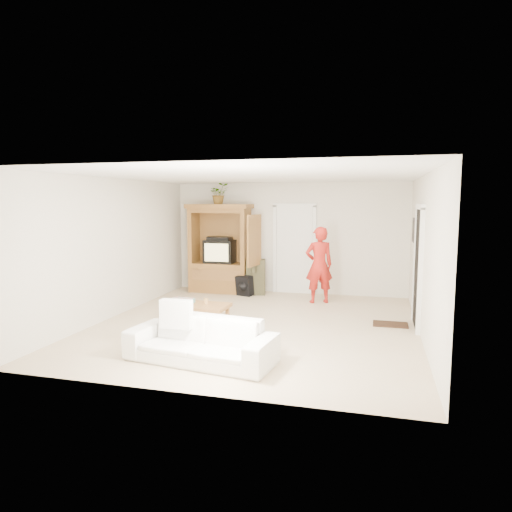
{
  "coord_description": "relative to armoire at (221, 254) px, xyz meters",
  "views": [
    {
      "loc": [
        2.02,
        -7.59,
        2.18
      ],
      "look_at": [
        -0.16,
        0.6,
        1.15
      ],
      "focal_mm": 32.0,
      "sensor_mm": 36.0,
      "label": 1
    }
  ],
  "objects": [
    {
      "name": "ceiling",
      "position": [
        1.58,
        -2.66,
        1.69
      ],
      "size": [
        6.0,
        6.0,
        0.0
      ],
      "primitive_type": "plane",
      "rotation": [
        3.14,
        0.0,
        0.0
      ],
      "color": "white",
      "rests_on": "floor"
    },
    {
      "name": "towel",
      "position": [
        0.35,
        -3.07,
        -0.46
      ],
      "size": [
        0.4,
        0.3,
        0.08
      ],
      "primitive_type": "cube",
      "rotation": [
        0.0,
        0.0,
        -0.07
      ],
      "color": "#FF5854",
      "rests_on": "coffee_table"
    },
    {
      "name": "backpack_olive",
      "position": [
        0.89,
        -0.09,
        -0.5
      ],
      "size": [
        0.49,
        0.4,
        0.82
      ],
      "primitive_type": null,
      "rotation": [
        0.0,
        0.0,
        0.2
      ],
      "color": "#47442B",
      "rests_on": "floor"
    },
    {
      "name": "plant",
      "position": [
        -0.02,
        -0.03,
        1.43
      ],
      "size": [
        0.58,
        0.56,
        0.49
      ],
      "primitive_type": "imported",
      "rotation": [
        0.0,
        0.0,
        0.59
      ],
      "color": "#4C7238",
      "rests_on": "armoire"
    },
    {
      "name": "armoire",
      "position": [
        0.0,
        0.0,
        0.0
      ],
      "size": [
        1.82,
        1.14,
        2.1
      ],
      "color": "brown",
      "rests_on": "floor"
    },
    {
      "name": "doormat",
      "position": [
        3.88,
        -2.06,
        -0.9
      ],
      "size": [
        0.6,
        0.4,
        0.02
      ],
      "primitive_type": "cube",
      "color": "#382316",
      "rests_on": "floor"
    },
    {
      "name": "door_back",
      "position": [
        1.73,
        0.31,
        0.11
      ],
      "size": [
        0.85,
        0.05,
        2.04
      ],
      "primitive_type": "cube",
      "color": "white",
      "rests_on": "floor"
    },
    {
      "name": "wall_left",
      "position": [
        -1.17,
        -2.66,
        0.39
      ],
      "size": [
        0.0,
        6.0,
        6.0
      ],
      "primitive_type": "plane",
      "rotation": [
        1.57,
        0.0,
        1.57
      ],
      "color": "silver",
      "rests_on": "floor"
    },
    {
      "name": "coffee_table",
      "position": [
        0.63,
        -3.07,
        -0.55
      ],
      "size": [
        1.11,
        0.63,
        0.41
      ],
      "rotation": [
        0.0,
        0.0,
        -0.03
      ],
      "color": "#9F6F36",
      "rests_on": "floor"
    },
    {
      "name": "doorway_right",
      "position": [
        4.3,
        -2.06,
        0.11
      ],
      "size": [
        0.05,
        0.9,
        2.04
      ],
      "primitive_type": "cube",
      "color": "black",
      "rests_on": "floor"
    },
    {
      "name": "wall_back",
      "position": [
        1.58,
        0.34,
        0.39
      ],
      "size": [
        5.5,
        0.0,
        5.5
      ],
      "primitive_type": "plane",
      "rotation": [
        1.57,
        0.0,
        0.0
      ],
      "color": "silver",
      "rests_on": "floor"
    },
    {
      "name": "floor",
      "position": [
        1.58,
        -2.66,
        -0.91
      ],
      "size": [
        6.0,
        6.0,
        0.0
      ],
      "primitive_type": "plane",
      "color": "tan",
      "rests_on": "ground"
    },
    {
      "name": "man",
      "position": [
        2.42,
        -0.61,
        -0.09
      ],
      "size": [
        0.7,
        0.59,
        1.64
      ],
      "primitive_type": "imported",
      "rotation": [
        0.0,
        0.0,
        3.54
      ],
      "color": "#B21F17",
      "rests_on": "floor"
    },
    {
      "name": "wall_front",
      "position": [
        1.58,
        -5.66,
        0.39
      ],
      "size": [
        5.5,
        0.0,
        5.5
      ],
      "primitive_type": "plane",
      "rotation": [
        -1.57,
        0.0,
        0.0
      ],
      "color": "silver",
      "rests_on": "floor"
    },
    {
      "name": "candle",
      "position": [
        0.78,
        -3.02,
        -0.45
      ],
      "size": [
        0.08,
        0.08,
        0.1
      ],
      "primitive_type": "cylinder",
      "color": "tan",
      "rests_on": "coffee_table"
    },
    {
      "name": "sofa",
      "position": [
        1.33,
        -4.65,
        -0.61
      ],
      "size": [
        2.12,
        1.06,
        0.59
      ],
      "primitive_type": "imported",
      "rotation": [
        0.0,
        0.0,
        -0.13
      ],
      "color": "white",
      "rests_on": "floor"
    },
    {
      "name": "wall_right",
      "position": [
        4.33,
        -2.66,
        0.39
      ],
      "size": [
        0.0,
        6.0,
        6.0
      ],
      "primitive_type": "plane",
      "rotation": [
        1.57,
        0.0,
        -1.57
      ],
      "color": "silver",
      "rests_on": "floor"
    },
    {
      "name": "framed_picture",
      "position": [
        4.31,
        -0.76,
        0.69
      ],
      "size": [
        0.03,
        0.6,
        0.48
      ],
      "primitive_type": "cube",
      "color": "black",
      "rests_on": "wall_right"
    },
    {
      "name": "backpack_black",
      "position": [
        0.69,
        -0.33,
        -0.68
      ],
      "size": [
        0.41,
        0.32,
        0.45
      ],
      "primitive_type": null,
      "rotation": [
        0.0,
        0.0,
        -0.32
      ],
      "color": "black",
      "rests_on": "floor"
    }
  ]
}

